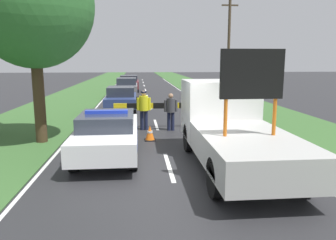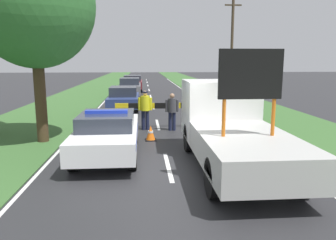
# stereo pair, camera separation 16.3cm
# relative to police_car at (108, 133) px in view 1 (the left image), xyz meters

# --- Properties ---
(ground_plane) EXTENTS (160.00, 160.00, 0.00)m
(ground_plane) POSITION_rel_police_car_xyz_m (1.83, -1.40, -0.74)
(ground_plane) COLOR #28282B
(lane_markings) EXTENTS (7.20, 61.20, 0.01)m
(lane_markings) POSITION_rel_police_car_xyz_m (1.83, 15.18, -0.74)
(lane_markings) COLOR silver
(lane_markings) RESTS_ON ground
(grass_verge_left) EXTENTS (4.95, 120.00, 0.03)m
(grass_verge_left) POSITION_rel_police_car_xyz_m (-4.30, 18.60, -0.73)
(grass_verge_left) COLOR #38602D
(grass_verge_left) RESTS_ON ground
(grass_verge_right) EXTENTS (4.95, 120.00, 0.03)m
(grass_verge_right) POSITION_rel_police_car_xyz_m (7.95, 18.60, -0.73)
(grass_verge_right) COLOR #38602D
(grass_verge_right) RESTS_ON ground
(police_car) EXTENTS (1.86, 4.85, 1.49)m
(police_car) POSITION_rel_police_car_xyz_m (0.00, 0.00, 0.00)
(police_car) COLOR white
(police_car) RESTS_ON ground
(work_truck) EXTENTS (2.27, 6.08, 3.27)m
(work_truck) POSITION_rel_police_car_xyz_m (3.65, -1.04, 0.40)
(work_truck) COLOR white
(work_truck) RESTS_ON ground
(road_barrier) EXTENTS (3.52, 0.08, 1.13)m
(road_barrier) POSITION_rel_police_car_xyz_m (1.65, 4.33, 0.20)
(road_barrier) COLOR black
(road_barrier) RESTS_ON ground
(police_officer) EXTENTS (0.62, 0.39, 1.72)m
(police_officer) POSITION_rel_police_car_xyz_m (1.23, 3.92, 0.28)
(police_officer) COLOR #191E38
(police_officer) RESTS_ON ground
(pedestrian_civilian) EXTENTS (0.58, 0.37, 1.62)m
(pedestrian_civilian) POSITION_rel_police_car_xyz_m (2.39, 3.67, 0.21)
(pedestrian_civilian) COLOR #191E38
(pedestrian_civilian) RESTS_ON ground
(traffic_cone_near_police) EXTENTS (0.42, 0.42, 0.58)m
(traffic_cone_near_police) POSITION_rel_police_car_xyz_m (1.41, 1.94, -0.46)
(traffic_cone_near_police) COLOR black
(traffic_cone_near_police) RESTS_ON ground
(traffic_cone_centre_front) EXTENTS (0.38, 0.38, 0.53)m
(traffic_cone_centre_front) POSITION_rel_police_car_xyz_m (3.84, 5.75, -0.48)
(traffic_cone_centre_front) COLOR black
(traffic_cone_centre_front) RESTS_ON ground
(queued_car_hatch_blue) EXTENTS (1.78, 4.25, 1.48)m
(queued_car_hatch_blue) POSITION_rel_police_car_xyz_m (-0.01, 9.56, 0.03)
(queued_car_hatch_blue) COLOR navy
(queued_car_hatch_blue) RESTS_ON ground
(queued_car_suv_grey) EXTENTS (1.72, 4.66, 1.65)m
(queued_car_suv_grey) POSITION_rel_police_car_xyz_m (0.12, 16.67, 0.10)
(queued_car_suv_grey) COLOR slate
(queued_car_suv_grey) RESTS_ON ground
(queued_car_wagon_maroon) EXTENTS (1.87, 4.38, 1.60)m
(queued_car_wagon_maroon) POSITION_rel_police_car_xyz_m (0.17, 22.52, 0.09)
(queued_car_wagon_maroon) COLOR maroon
(queued_car_wagon_maroon) RESTS_ON ground
(roadside_tree_near_right) EXTENTS (4.24, 4.24, 7.17)m
(roadside_tree_near_right) POSITION_rel_police_car_xyz_m (-2.61, 1.99, 4.18)
(roadside_tree_near_right) COLOR #42301E
(roadside_tree_near_right) RESTS_ON ground
(utility_pole) EXTENTS (1.20, 0.20, 7.67)m
(utility_pole) POSITION_rel_police_car_xyz_m (7.65, 13.60, 3.21)
(utility_pole) COLOR #473828
(utility_pole) RESTS_ON ground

